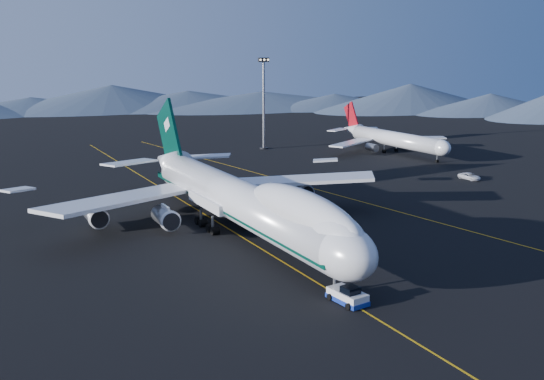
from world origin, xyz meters
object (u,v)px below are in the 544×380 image
pushback_tug (347,297)px  second_jet (392,139)px  service_van (470,176)px  floodlight_mast (264,103)px  boeing_747 (239,199)px

pushback_tug → second_jet: 110.86m
service_van → floodlight_mast: size_ratio=0.20×
second_jet → floodlight_mast: size_ratio=1.75×
boeing_747 → floodlight_mast: size_ratio=2.71×
service_van → floodlight_mast: 66.77m
boeing_747 → second_jet: (73.26, 53.41, -1.79)m
boeing_747 → service_van: (64.21, 14.59, -5.08)m
boeing_747 → service_van: size_ratio=13.69×
boeing_747 → floodlight_mast: floodlight_mast is taller
pushback_tug → second_jet: (73.49, 82.94, 3.34)m
floodlight_mast → boeing_747: bearing=-119.9°
second_jet → service_van: size_ratio=8.83×
second_jet → pushback_tug: bearing=-141.6°
second_jet → boeing_747: bearing=-153.9°
pushback_tug → service_van: bearing=28.2°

